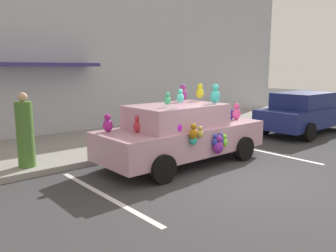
{
  "coord_description": "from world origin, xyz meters",
  "views": [
    {
      "loc": [
        -5.86,
        -4.57,
        2.47
      ],
      "look_at": [
        0.05,
        2.29,
        0.9
      ],
      "focal_mm": 36.42,
      "sensor_mm": 36.0,
      "label": 1
    }
  ],
  "objects_px": {
    "teddy_bear_on_sidewalk": "(203,123)",
    "parked_sedan_behind": "(305,112)",
    "plush_covered_car": "(182,133)",
    "pedestrian_near_shopfront": "(25,133)"
  },
  "relations": [
    {
      "from": "parked_sedan_behind",
      "to": "pedestrian_near_shopfront",
      "type": "relative_size",
      "value": 2.53
    },
    {
      "from": "teddy_bear_on_sidewalk",
      "to": "pedestrian_near_shopfront",
      "type": "height_order",
      "value": "pedestrian_near_shopfront"
    },
    {
      "from": "plush_covered_car",
      "to": "parked_sedan_behind",
      "type": "height_order",
      "value": "plush_covered_car"
    },
    {
      "from": "pedestrian_near_shopfront",
      "to": "teddy_bear_on_sidewalk",
      "type": "bearing_deg",
      "value": 3.58
    },
    {
      "from": "teddy_bear_on_sidewalk",
      "to": "pedestrian_near_shopfront",
      "type": "xyz_separation_m",
      "value": [
        -6.41,
        -0.4,
        0.51
      ]
    },
    {
      "from": "teddy_bear_on_sidewalk",
      "to": "parked_sedan_behind",
      "type": "bearing_deg",
      "value": -34.23
    },
    {
      "from": "parked_sedan_behind",
      "to": "teddy_bear_on_sidewalk",
      "type": "distance_m",
      "value": 3.95
    },
    {
      "from": "plush_covered_car",
      "to": "pedestrian_near_shopfront",
      "type": "height_order",
      "value": "plush_covered_car"
    },
    {
      "from": "parked_sedan_behind",
      "to": "plush_covered_car",
      "type": "bearing_deg",
      "value": 179.99
    },
    {
      "from": "parked_sedan_behind",
      "to": "pedestrian_near_shopfront",
      "type": "height_order",
      "value": "pedestrian_near_shopfront"
    }
  ]
}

